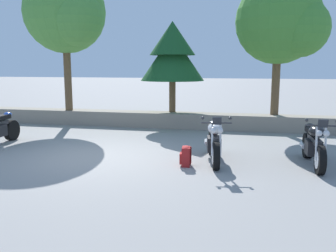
{
  "coord_description": "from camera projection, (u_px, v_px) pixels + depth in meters",
  "views": [
    {
      "loc": [
        3.63,
        -8.26,
        2.26
      ],
      "look_at": [
        1.54,
        1.2,
        0.65
      ],
      "focal_mm": 38.72,
      "sensor_mm": 36.0,
      "label": 1
    }
  ],
  "objects": [
    {
      "name": "rider_backpack",
      "position": [
        186.0,
        156.0,
        8.25
      ],
      "size": [
        0.28,
        0.32,
        0.47
      ],
      "color": "#A31E1E",
      "rests_on": "ground"
    },
    {
      "name": "stone_wall",
      "position": [
        149.0,
        119.0,
        13.68
      ],
      "size": [
        36.0,
        0.8,
        0.55
      ],
      "primitive_type": "cube",
      "color": "gray",
      "rests_on": "ground"
    },
    {
      "name": "motorcycle_silver_centre",
      "position": [
        214.0,
        141.0,
        8.61
      ],
      "size": [
        0.74,
        2.06,
        1.18
      ],
      "color": "black",
      "rests_on": "ground"
    },
    {
      "name": "ground_plane",
      "position": [
        98.0,
        157.0,
        9.1
      ],
      "size": [
        120.0,
        120.0,
        0.0
      ],
      "primitive_type": "plane",
      "color": "gray"
    },
    {
      "name": "leafy_tree_mid_right",
      "position": [
        283.0,
        23.0,
        12.25
      ],
      "size": [
        3.08,
        2.93,
        4.7
      ],
      "color": "brown",
      "rests_on": "stone_wall"
    },
    {
      "name": "motorcycle_black_far_right",
      "position": [
        314.0,
        145.0,
        8.23
      ],
      "size": [
        0.67,
        2.06,
        1.18
      ],
      "color": "black",
      "rests_on": "ground"
    },
    {
      "name": "pine_tree_mid_left",
      "position": [
        172.0,
        52.0,
        13.31
      ],
      "size": [
        2.35,
        2.35,
        3.33
      ],
      "color": "brown",
      "rests_on": "stone_wall"
    },
    {
      "name": "leafy_tree_far_left",
      "position": [
        67.0,
        14.0,
        13.43
      ],
      "size": [
        3.2,
        3.05,
        5.23
      ],
      "color": "brown",
      "rests_on": "stone_wall"
    }
  ]
}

